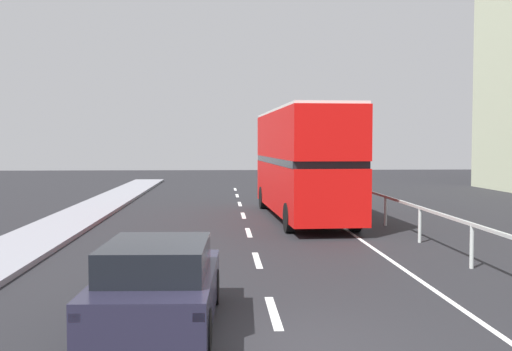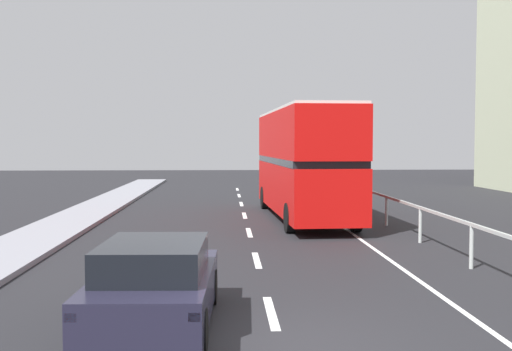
# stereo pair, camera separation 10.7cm
# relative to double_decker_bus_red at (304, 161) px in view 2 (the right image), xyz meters

# --- Properties ---
(ground_plane) EXTENTS (75.71, 120.00, 0.10)m
(ground_plane) POSITION_rel_double_decker_bus_red_xyz_m (-2.29, -15.02, -2.35)
(ground_plane) COLOR black
(lane_paint_markings) EXTENTS (3.53, 46.00, 0.01)m
(lane_paint_markings) POSITION_rel_double_decker_bus_red_xyz_m (-0.20, -6.04, -2.30)
(lane_paint_markings) COLOR silver
(lane_paint_markings) RESTS_ON ground
(bridge_side_railing) EXTENTS (0.10, 42.00, 1.09)m
(bridge_side_railing) POSITION_rel_double_decker_bus_red_xyz_m (2.74, -6.02, -1.41)
(bridge_side_railing) COLOR #B2B8B5
(bridge_side_railing) RESTS_ON ground
(double_decker_bus_red) EXTENTS (2.91, 10.78, 4.29)m
(double_decker_bus_red) POSITION_rel_double_decker_bus_red_xyz_m (0.00, 0.00, 0.00)
(double_decker_bus_red) COLOR red
(double_decker_bus_red) RESTS_ON ground
(hatchback_car_near) EXTENTS (1.96, 4.15, 1.40)m
(hatchback_car_near) POSITION_rel_double_decker_bus_red_xyz_m (-4.22, -14.09, -1.62)
(hatchback_car_near) COLOR #201E31
(hatchback_car_near) RESTS_ON ground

